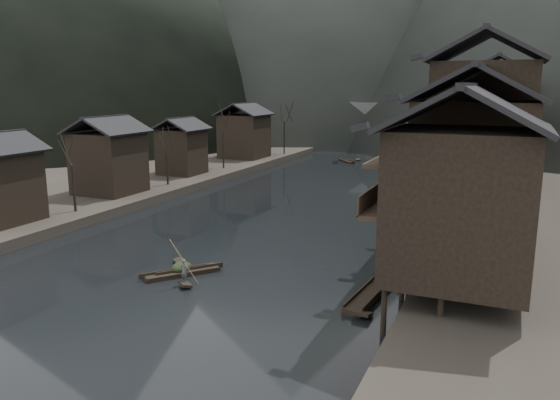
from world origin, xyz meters
The scene contains 12 objects.
water centered at (0.00, 0.00, 0.00)m, with size 300.00×300.00×0.00m, color black.
left_bank centered at (-35.00, 40.00, 0.60)m, with size 40.00×200.00×1.20m, color #2D2823.
stilt_houses centered at (17.28, 19.37, 9.00)m, with size 9.00×67.60×16.49m.
left_houses centered at (-20.50, 20.12, 5.66)m, with size 8.10×53.20×8.73m.
bare_trees centered at (-17.00, 19.30, 6.62)m, with size 3.89×63.20×7.79m.
moored_sampans centered at (12.23, 14.81, 0.20)m, with size 2.78×48.51×0.47m.
midriver_boats centered at (1.64, 54.47, 0.20)m, with size 17.20×31.92×0.45m.
stone_bridge centered at (0.00, 72.00, 5.11)m, with size 40.00×6.00×9.00m.
hero_sampan centered at (-0.20, -6.93, 0.20)m, with size 4.17×4.92×0.44m.
cargo_heap centered at (-0.36, -6.73, 0.81)m, with size 1.22×1.59×0.73m, color black.
boatman centered at (1.00, -8.45, 1.21)m, with size 0.56×0.37×1.54m, color #4E4E51.
bamboo_pole centered at (1.20, -8.45, 3.85)m, with size 0.06×0.06×4.23m, color #8C7A51.
Camera 1 is at (19.64, -36.18, 12.52)m, focal length 35.00 mm.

